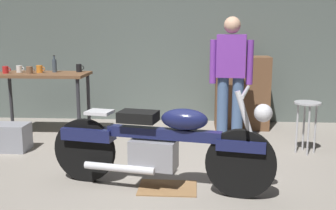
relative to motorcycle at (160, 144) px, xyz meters
The scene contains 15 objects.
ground_plane 0.50m from the motorcycle, 83.41° to the left, with size 12.00×12.00×0.00m, color gray.
back_wall 3.20m from the motorcycle, 89.55° to the left, with size 8.00×0.12×3.10m, color #56605B.
workbench 2.64m from the motorcycle, 134.63° to the left, with size 1.30×0.64×0.90m.
motorcycle is the anchor object (origin of this frame).
person_standing 1.97m from the motorcycle, 65.53° to the left, with size 0.57×0.27×1.67m.
shop_stool 2.11m from the motorcycle, 36.85° to the left, with size 0.32×0.32×0.64m.
wooden_dresser 2.71m from the motorcycle, 67.63° to the left, with size 0.80×0.47×1.10m.
drip_tray 0.45m from the motorcycle, ahead, with size 0.56×0.40×0.01m, color olive.
storage_bin 2.30m from the motorcycle, 150.76° to the left, with size 0.44×0.32×0.34m, color gray.
mug_red_diner 2.96m from the motorcycle, 142.37° to the left, with size 0.12×0.08×0.10m.
mug_orange_travel 2.72m from the motorcycle, 134.58° to the left, with size 0.12×0.09×0.10m.
mug_brown_stoneware 2.70m from the motorcycle, 137.93° to the left, with size 0.12×0.09×0.10m.
mug_white_ceramic 2.93m from the motorcycle, 138.70° to the left, with size 0.11×0.08×0.10m.
mug_black_matte 2.49m from the motorcycle, 123.51° to the left, with size 0.12×0.08×0.11m.
bottle 2.65m from the motorcycle, 130.49° to the left, with size 0.06×0.06×0.24m.
Camera 1 is at (0.31, -3.92, 1.54)m, focal length 43.73 mm.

